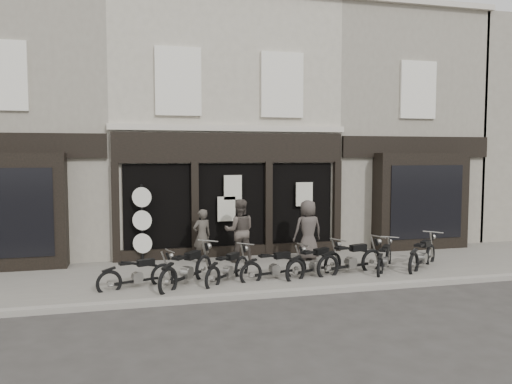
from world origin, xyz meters
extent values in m
plane|color=#2D2B28|center=(0.00, 0.00, 0.00)|extent=(90.00, 90.00, 0.00)
cube|color=#645E58|center=(0.00, 0.90, 0.06)|extent=(30.00, 4.20, 0.12)
cube|color=gray|center=(0.00, -1.25, 0.07)|extent=(30.00, 0.25, 0.13)
cube|color=#BAB1A0|center=(0.00, 6.00, 4.10)|extent=(7.20, 6.00, 8.20)
cube|color=black|center=(0.00, 2.92, 3.45)|extent=(7.10, 0.18, 0.90)
cube|color=black|center=(0.00, 2.98, 1.50)|extent=(6.50, 0.10, 2.95)
cube|color=black|center=(0.00, 2.91, 0.22)|extent=(7.10, 0.20, 0.44)
cube|color=beige|center=(0.00, 2.95, 4.05)|extent=(7.30, 0.22, 0.18)
cube|color=silver|center=(-1.60, 2.95, 5.40)|extent=(1.35, 0.12, 2.00)
cube|color=black|center=(-1.60, 2.98, 5.40)|extent=(1.05, 0.06, 1.70)
cube|color=silver|center=(1.60, 2.95, 5.40)|extent=(1.35, 0.12, 2.00)
cube|color=black|center=(1.60, 2.98, 5.40)|extent=(1.05, 0.06, 1.70)
cube|color=black|center=(-3.45, 2.90, 1.55)|extent=(0.22, 0.22, 3.00)
cube|color=black|center=(-1.15, 2.90, 1.55)|extent=(0.22, 0.22, 3.00)
cube|color=black|center=(1.15, 2.90, 1.55)|extent=(0.22, 0.22, 3.00)
cube|color=black|center=(3.45, 2.90, 1.55)|extent=(0.22, 0.22, 3.00)
cube|color=beige|center=(0.00, 2.80, 2.25)|extent=(0.55, 0.04, 0.75)
cube|color=beige|center=(2.30, 2.80, 2.00)|extent=(0.55, 0.04, 0.75)
cube|color=beige|center=(-0.20, 2.80, 1.60)|extent=(0.55, 0.04, 0.75)
cube|color=gray|center=(-6.35, 6.00, 4.10)|extent=(5.50, 6.00, 8.20)
cube|color=black|center=(-6.35, 2.65, 1.70)|extent=(3.20, 0.70, 3.20)
cube|color=black|center=(-6.35, 2.30, 1.70)|extent=(2.60, 0.06, 2.40)
cube|color=black|center=(-6.35, 2.95, 3.50)|extent=(5.40, 0.16, 0.70)
cube|color=silver|center=(-6.35, 2.96, 5.40)|extent=(1.30, 0.10, 1.90)
cube|color=black|center=(-6.35, 2.99, 5.40)|extent=(1.00, 0.06, 1.60)
cube|color=gray|center=(6.35, 6.00, 4.10)|extent=(5.50, 6.00, 8.20)
cube|color=black|center=(6.35, 2.65, 1.70)|extent=(3.20, 0.70, 3.20)
cube|color=black|center=(6.35, 2.30, 1.70)|extent=(2.60, 0.06, 2.40)
cube|color=black|center=(6.35, 2.95, 3.50)|extent=(5.40, 0.16, 0.70)
cube|color=silver|center=(6.35, 2.96, 5.40)|extent=(1.30, 0.10, 1.90)
cube|color=black|center=(6.35, 2.99, 5.40)|extent=(1.00, 0.06, 1.60)
cube|color=beige|center=(6.35, 2.98, 8.25)|extent=(5.60, 0.30, 0.18)
torus|color=black|center=(-2.30, 0.13, 0.30)|extent=(0.61, 0.27, 0.61)
torus|color=black|center=(-3.54, -0.29, 0.30)|extent=(0.61, 0.27, 0.61)
cube|color=black|center=(-2.92, -0.08, 0.27)|extent=(1.03, 0.38, 0.05)
cube|color=gray|center=(-2.90, -0.07, 0.34)|extent=(0.26, 0.22, 0.23)
cube|color=black|center=(-2.70, 0.00, 0.68)|extent=(0.44, 0.28, 0.15)
cube|color=black|center=(-3.18, -0.16, 0.72)|extent=(0.31, 0.26, 0.05)
cylinder|color=gray|center=(-2.12, 0.19, 0.90)|extent=(0.20, 0.51, 0.03)
torus|color=black|center=(-1.26, 0.45, 0.35)|extent=(0.53, 0.60, 0.70)
torus|color=black|center=(-2.23, -0.69, 0.35)|extent=(0.53, 0.60, 0.70)
cube|color=black|center=(-1.74, -0.12, 0.31)|extent=(0.84, 0.97, 0.06)
cube|color=gray|center=(-1.73, -0.10, 0.39)|extent=(0.30, 0.31, 0.27)
cube|color=black|center=(-1.57, 0.09, 0.78)|extent=(0.44, 0.48, 0.18)
cube|color=black|center=(-1.95, -0.36, 0.82)|extent=(0.36, 0.37, 0.06)
cylinder|color=gray|center=(-1.11, 0.62, 1.03)|extent=(0.48, 0.42, 0.04)
torus|color=black|center=(-0.26, 0.47, 0.31)|extent=(0.49, 0.51, 0.62)
torus|color=black|center=(-1.17, -0.49, 0.31)|extent=(0.49, 0.51, 0.62)
cube|color=black|center=(-0.71, -0.01, 0.27)|extent=(0.78, 0.82, 0.05)
cube|color=gray|center=(-0.70, 0.01, 0.34)|extent=(0.27, 0.27, 0.24)
cube|color=black|center=(-0.55, 0.16, 0.69)|extent=(0.40, 0.41, 0.15)
cube|color=black|center=(-0.90, -0.21, 0.72)|extent=(0.32, 0.32, 0.05)
cylinder|color=gray|center=(-0.12, 0.62, 0.91)|extent=(0.41, 0.39, 0.03)
torus|color=black|center=(1.11, 0.05, 0.31)|extent=(0.62, 0.23, 0.62)
torus|color=black|center=(-0.18, -0.26, 0.31)|extent=(0.62, 0.23, 0.62)
cube|color=black|center=(0.46, -0.11, 0.27)|extent=(1.07, 0.30, 0.05)
cube|color=gray|center=(0.48, -0.10, 0.34)|extent=(0.25, 0.21, 0.24)
cube|color=black|center=(0.69, -0.05, 0.69)|extent=(0.45, 0.25, 0.16)
cube|color=black|center=(0.20, -0.17, 0.73)|extent=(0.31, 0.24, 0.05)
cylinder|color=gray|center=(1.30, 0.10, 0.91)|extent=(0.16, 0.52, 0.03)
torus|color=black|center=(2.19, 0.22, 0.32)|extent=(0.63, 0.36, 0.65)
torus|color=black|center=(0.93, -0.38, 0.32)|extent=(0.63, 0.36, 0.65)
cube|color=black|center=(1.56, -0.08, 0.28)|extent=(1.05, 0.54, 0.06)
cube|color=gray|center=(1.58, -0.07, 0.36)|extent=(0.28, 0.26, 0.25)
cube|color=black|center=(1.79, 0.03, 0.73)|extent=(0.47, 0.34, 0.16)
cube|color=black|center=(1.30, -0.20, 0.76)|extent=(0.34, 0.30, 0.06)
cylinder|color=gray|center=(2.38, 0.31, 0.96)|extent=(0.27, 0.52, 0.03)
torus|color=black|center=(3.31, 0.17, 0.34)|extent=(0.69, 0.27, 0.69)
torus|color=black|center=(1.88, -0.21, 0.34)|extent=(0.69, 0.27, 0.69)
cube|color=black|center=(2.59, -0.02, 0.30)|extent=(1.19, 0.36, 0.06)
cube|color=gray|center=(2.61, -0.01, 0.38)|extent=(0.28, 0.24, 0.27)
cube|color=black|center=(2.85, 0.05, 0.77)|extent=(0.50, 0.29, 0.17)
cube|color=black|center=(2.30, -0.10, 0.81)|extent=(0.35, 0.28, 0.06)
cylinder|color=gray|center=(3.52, 0.23, 1.02)|extent=(0.19, 0.58, 0.04)
torus|color=black|center=(4.03, 0.56, 0.30)|extent=(0.44, 0.53, 0.61)
torus|color=black|center=(3.22, -0.47, 0.30)|extent=(0.44, 0.53, 0.61)
cube|color=black|center=(3.63, 0.05, 0.27)|extent=(0.70, 0.87, 0.05)
cube|color=gray|center=(3.64, 0.06, 0.34)|extent=(0.26, 0.27, 0.23)
cube|color=black|center=(3.77, 0.23, 0.68)|extent=(0.38, 0.42, 0.15)
cube|color=black|center=(3.46, -0.17, 0.71)|extent=(0.31, 0.32, 0.05)
cylinder|color=gray|center=(4.15, 0.71, 0.89)|extent=(0.43, 0.35, 0.03)
torus|color=black|center=(5.34, 0.51, 0.33)|extent=(0.58, 0.50, 0.68)
torus|color=black|center=(4.23, -0.41, 0.33)|extent=(0.58, 0.50, 0.68)
cube|color=black|center=(4.79, 0.05, 0.29)|extent=(0.94, 0.80, 0.06)
cube|color=gray|center=(4.80, 0.06, 0.37)|extent=(0.30, 0.29, 0.26)
cube|color=black|center=(4.99, 0.22, 0.75)|extent=(0.46, 0.43, 0.17)
cube|color=black|center=(4.56, -0.14, 0.79)|extent=(0.36, 0.35, 0.06)
cylinder|color=gray|center=(5.51, 0.66, 0.99)|extent=(0.40, 0.47, 0.04)
imported|color=#3F3A33|center=(-1.04, 2.20, 0.90)|extent=(0.66, 0.53, 1.56)
imported|color=#48403A|center=(0.03, 1.99, 1.04)|extent=(0.99, 0.83, 1.84)
imported|color=#413A36|center=(2.06, 1.80, 1.01)|extent=(0.92, 0.64, 1.79)
cylinder|color=black|center=(-2.71, 2.71, 0.03)|extent=(0.37, 0.37, 0.06)
cylinder|color=black|center=(-2.71, 2.71, 1.19)|extent=(0.07, 0.07, 2.39)
cylinder|color=black|center=(-2.71, 2.68, 2.02)|extent=(0.56, 0.25, 0.58)
cylinder|color=silver|center=(-2.71, 2.65, 2.02)|extent=(0.54, 0.22, 0.58)
cylinder|color=black|center=(-2.71, 2.68, 1.35)|extent=(0.56, 0.25, 0.58)
cylinder|color=silver|center=(-2.71, 2.65, 1.35)|extent=(0.54, 0.22, 0.58)
cylinder|color=black|center=(-2.71, 2.68, 0.67)|extent=(0.56, 0.25, 0.58)
cylinder|color=silver|center=(-2.71, 2.65, 0.67)|extent=(0.54, 0.22, 0.58)
camera|label=1|loc=(-3.03, -12.03, 3.27)|focal=35.00mm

